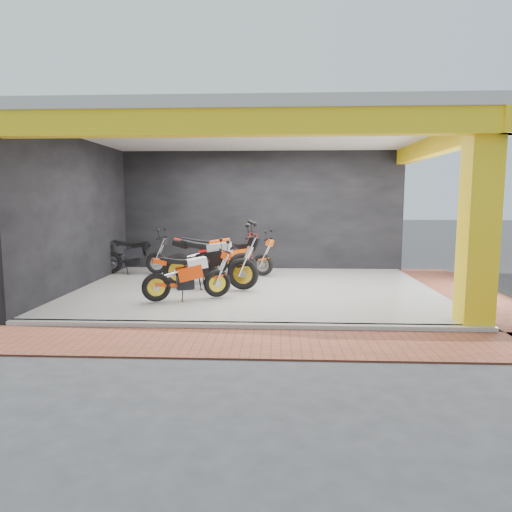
# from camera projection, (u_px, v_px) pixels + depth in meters

# --- Properties ---
(ground) EXTENTS (80.00, 80.00, 0.00)m
(ground) POSITION_uv_depth(u_px,v_px,m) (250.00, 314.00, 8.49)
(ground) COLOR #2D2D30
(ground) RESTS_ON ground
(showroom_floor) EXTENTS (8.00, 6.00, 0.10)m
(showroom_floor) POSITION_uv_depth(u_px,v_px,m) (255.00, 290.00, 10.47)
(showroom_floor) COLOR silver
(showroom_floor) RESTS_ON ground
(showroom_ceiling) EXTENTS (8.40, 6.40, 0.20)m
(showroom_ceiling) POSITION_uv_depth(u_px,v_px,m) (255.00, 131.00, 10.03)
(showroom_ceiling) COLOR beige
(showroom_ceiling) RESTS_ON corner_column
(back_wall) EXTENTS (8.20, 0.20, 3.50)m
(back_wall) POSITION_uv_depth(u_px,v_px,m) (261.00, 212.00, 13.33)
(back_wall) COLOR black
(back_wall) RESTS_ON ground
(left_wall) EXTENTS (0.20, 6.20, 3.50)m
(left_wall) POSITION_uv_depth(u_px,v_px,m) (77.00, 215.00, 10.45)
(left_wall) COLOR black
(left_wall) RESTS_ON ground
(corner_column) EXTENTS (0.50, 0.50, 3.50)m
(corner_column) POSITION_uv_depth(u_px,v_px,m) (479.00, 222.00, 7.35)
(corner_column) COLOR yellow
(corner_column) RESTS_ON ground
(header_beam_front) EXTENTS (8.40, 0.30, 0.40)m
(header_beam_front) POSITION_uv_depth(u_px,v_px,m) (246.00, 123.00, 7.09)
(header_beam_front) COLOR yellow
(header_beam_front) RESTS_ON corner_column
(header_beam_right) EXTENTS (0.30, 6.40, 0.40)m
(header_beam_right) POSITION_uv_depth(u_px,v_px,m) (440.00, 144.00, 9.88)
(header_beam_right) COLOR yellow
(header_beam_right) RESTS_ON corner_column
(floor_kerb) EXTENTS (8.00, 0.20, 0.10)m
(floor_kerb) POSITION_uv_depth(u_px,v_px,m) (246.00, 326.00, 7.48)
(floor_kerb) COLOR silver
(floor_kerb) RESTS_ON ground
(paver_front) EXTENTS (9.00, 1.40, 0.03)m
(paver_front) POSITION_uv_depth(u_px,v_px,m) (243.00, 343.00, 6.71)
(paver_front) COLOR brown
(paver_front) RESTS_ON ground
(paver_right) EXTENTS (1.40, 7.00, 0.03)m
(paver_right) POSITION_uv_depth(u_px,v_px,m) (468.00, 293.00, 10.24)
(paver_right) COLOR brown
(paver_right) RESTS_ON ground
(moto_hero) EXTENTS (2.03, 1.38, 1.16)m
(moto_hero) POSITION_uv_depth(u_px,v_px,m) (217.00, 270.00, 9.30)
(moto_hero) COLOR #E53C09
(moto_hero) RESTS_ON showroom_floor
(moto_row_a) EXTENTS (2.49, 1.28, 1.45)m
(moto_row_a) POSITION_uv_depth(u_px,v_px,m) (243.00, 258.00, 10.00)
(moto_row_a) COLOR black
(moto_row_a) RESTS_ON showroom_floor
(moto_row_b) EXTENTS (2.06, 1.19, 1.19)m
(moto_row_b) POSITION_uv_depth(u_px,v_px,m) (263.00, 254.00, 11.92)
(moto_row_b) COLOR #FF5A0A
(moto_row_b) RESTS_ON showroom_floor
(moto_row_c) EXTENTS (2.49, 1.22, 1.46)m
(moto_row_c) POSITION_uv_depth(u_px,v_px,m) (242.00, 253.00, 10.98)
(moto_row_c) COLOR red
(moto_row_c) RESTS_ON showroom_floor
(moto_row_d) EXTENTS (2.03, 0.91, 1.20)m
(moto_row_d) POSITION_uv_depth(u_px,v_px,m) (157.00, 253.00, 12.19)
(moto_row_d) COLOR black
(moto_row_d) RESTS_ON showroom_floor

